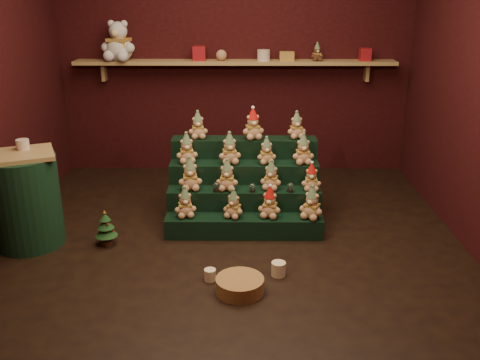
{
  "coord_description": "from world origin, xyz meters",
  "views": [
    {
      "loc": [
        0.11,
        -4.21,
        2.12
      ],
      "look_at": [
        0.07,
        0.25,
        0.49
      ],
      "focal_mm": 40.0,
      "sensor_mm": 36.0,
      "label": 1
    }
  ],
  "objects_px": {
    "mug_right": "(278,269)",
    "white_bear": "(118,35)",
    "snow_globe_a": "(217,187)",
    "wicker_basket": "(240,285)",
    "side_table": "(26,200)",
    "mug_left": "(210,275)",
    "brown_bear": "(317,52)",
    "riser_tier_front": "(244,226)",
    "snow_globe_c": "(290,187)",
    "mini_christmas_tree": "(106,228)",
    "snow_globe_b": "(252,188)"
  },
  "relations": [
    {
      "from": "mug_right",
      "to": "snow_globe_a",
      "type": "bearing_deg",
      "value": 120.92
    },
    {
      "from": "snow_globe_a",
      "to": "mini_christmas_tree",
      "type": "relative_size",
      "value": 0.29
    },
    {
      "from": "side_table",
      "to": "mug_right",
      "type": "bearing_deg",
      "value": -37.3
    },
    {
      "from": "snow_globe_a",
      "to": "side_table",
      "type": "bearing_deg",
      "value": -168.6
    },
    {
      "from": "wicker_basket",
      "to": "white_bear",
      "type": "xyz_separation_m",
      "value": [
        -1.36,
        2.65,
        1.54
      ]
    },
    {
      "from": "wicker_basket",
      "to": "mug_right",
      "type": "bearing_deg",
      "value": 39.0
    },
    {
      "from": "snow_globe_b",
      "to": "brown_bear",
      "type": "xyz_separation_m",
      "value": [
        0.73,
        1.55,
        1.02
      ]
    },
    {
      "from": "riser_tier_front",
      "to": "brown_bear",
      "type": "distance_m",
      "value": 2.31
    },
    {
      "from": "riser_tier_front",
      "to": "snow_globe_c",
      "type": "relative_size",
      "value": 16.45
    },
    {
      "from": "snow_globe_a",
      "to": "side_table",
      "type": "xyz_separation_m",
      "value": [
        -1.6,
        -0.32,
        -0.0
      ]
    },
    {
      "from": "snow_globe_b",
      "to": "mini_christmas_tree",
      "type": "distance_m",
      "value": 1.33
    },
    {
      "from": "side_table",
      "to": "brown_bear",
      "type": "bearing_deg",
      "value": 12.14
    },
    {
      "from": "mug_left",
      "to": "wicker_basket",
      "type": "height_order",
      "value": "wicker_basket"
    },
    {
      "from": "white_bear",
      "to": "brown_bear",
      "type": "distance_m",
      "value": 2.2
    },
    {
      "from": "snow_globe_a",
      "to": "mug_left",
      "type": "xyz_separation_m",
      "value": [
        -0.01,
        -0.93,
        -0.36
      ]
    },
    {
      "from": "mug_left",
      "to": "brown_bear",
      "type": "distance_m",
      "value": 3.03
    },
    {
      "from": "wicker_basket",
      "to": "white_bear",
      "type": "relative_size",
      "value": 0.65
    },
    {
      "from": "side_table",
      "to": "mug_left",
      "type": "xyz_separation_m",
      "value": [
        1.59,
        -0.61,
        -0.36
      ]
    },
    {
      "from": "side_table",
      "to": "wicker_basket",
      "type": "bearing_deg",
      "value": -46.18
    },
    {
      "from": "wicker_basket",
      "to": "white_bear",
      "type": "bearing_deg",
      "value": 117.14
    },
    {
      "from": "snow_globe_a",
      "to": "mini_christmas_tree",
      "type": "height_order",
      "value": "snow_globe_a"
    },
    {
      "from": "mini_christmas_tree",
      "to": "mug_left",
      "type": "height_order",
      "value": "mini_christmas_tree"
    },
    {
      "from": "snow_globe_c",
      "to": "mug_left",
      "type": "xyz_separation_m",
      "value": [
        -0.68,
        -0.93,
        -0.36
      ]
    },
    {
      "from": "mug_right",
      "to": "brown_bear",
      "type": "relative_size",
      "value": 0.57
    },
    {
      "from": "snow_globe_c",
      "to": "wicker_basket",
      "type": "xyz_separation_m",
      "value": [
        -0.45,
        -1.1,
        -0.35
      ]
    },
    {
      "from": "mug_left",
      "to": "wicker_basket",
      "type": "relative_size",
      "value": 0.25
    },
    {
      "from": "snow_globe_c",
      "to": "mug_left",
      "type": "relative_size",
      "value": 0.95
    },
    {
      "from": "snow_globe_a",
      "to": "brown_bear",
      "type": "relative_size",
      "value": 0.48
    },
    {
      "from": "snow_globe_a",
      "to": "wicker_basket",
      "type": "bearing_deg",
      "value": -78.79
    },
    {
      "from": "snow_globe_b",
      "to": "snow_globe_c",
      "type": "distance_m",
      "value": 0.34
    },
    {
      "from": "mug_right",
      "to": "white_bear",
      "type": "relative_size",
      "value": 0.2
    },
    {
      "from": "white_bear",
      "to": "side_table",
      "type": "bearing_deg",
      "value": -91.64
    },
    {
      "from": "mug_left",
      "to": "white_bear",
      "type": "relative_size",
      "value": 0.16
    },
    {
      "from": "snow_globe_a",
      "to": "wicker_basket",
      "type": "distance_m",
      "value": 1.17
    },
    {
      "from": "riser_tier_front",
      "to": "snow_globe_b",
      "type": "relative_size",
      "value": 17.86
    },
    {
      "from": "riser_tier_front",
      "to": "white_bear",
      "type": "bearing_deg",
      "value": 129.03
    },
    {
      "from": "mug_left",
      "to": "mini_christmas_tree",
      "type": "bearing_deg",
      "value": 147.76
    },
    {
      "from": "snow_globe_b",
      "to": "mug_left",
      "type": "height_order",
      "value": "snow_globe_b"
    },
    {
      "from": "mini_christmas_tree",
      "to": "white_bear",
      "type": "relative_size",
      "value": 0.6
    },
    {
      "from": "side_table",
      "to": "mug_right",
      "type": "height_order",
      "value": "side_table"
    },
    {
      "from": "mug_right",
      "to": "wicker_basket",
      "type": "height_order",
      "value": "same"
    },
    {
      "from": "mini_christmas_tree",
      "to": "wicker_basket",
      "type": "relative_size",
      "value": 0.92
    },
    {
      "from": "snow_globe_c",
      "to": "wicker_basket",
      "type": "height_order",
      "value": "snow_globe_c"
    },
    {
      "from": "mug_right",
      "to": "brown_bear",
      "type": "distance_m",
      "value": 2.82
    },
    {
      "from": "mug_right",
      "to": "riser_tier_front",
      "type": "bearing_deg",
      "value": 110.92
    },
    {
      "from": "snow_globe_a",
      "to": "snow_globe_b",
      "type": "height_order",
      "value": "snow_globe_a"
    },
    {
      "from": "wicker_basket",
      "to": "snow_globe_c",
      "type": "bearing_deg",
      "value": 67.85
    },
    {
      "from": "snow_globe_a",
      "to": "brown_bear",
      "type": "xyz_separation_m",
      "value": [
        1.05,
        1.55,
        1.01
      ]
    },
    {
      "from": "snow_globe_b",
      "to": "snow_globe_c",
      "type": "relative_size",
      "value": 0.92
    },
    {
      "from": "mug_left",
      "to": "snow_globe_a",
      "type": "bearing_deg",
      "value": 89.38
    }
  ]
}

